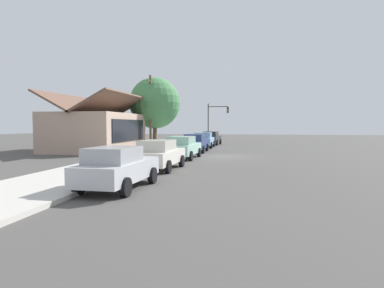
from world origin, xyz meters
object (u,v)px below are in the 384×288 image
(car_ivory, at_px, (159,154))
(shade_tree, at_px, (155,103))
(traffic_light_main, at_px, (216,116))
(car_charcoal, at_px, (211,138))
(car_skyblue, at_px, (204,140))
(fire_hydrant_red, at_px, (111,166))
(car_seafoam, at_px, (182,147))
(car_silver, at_px, (117,167))
(utility_pole_wooden, at_px, (150,110))
(car_navy, at_px, (195,143))

(car_ivory, height_order, shade_tree, shade_tree)
(shade_tree, bearing_deg, traffic_light_main, -32.05)
(car_charcoal, bearing_deg, car_skyblue, -178.61)
(car_charcoal, height_order, fire_hydrant_red, car_charcoal)
(traffic_light_main, bearing_deg, car_charcoal, 179.10)
(car_seafoam, relative_size, car_skyblue, 1.06)
(shade_tree, height_order, fire_hydrant_red, shade_tree)
(car_silver, xyz_separation_m, fire_hydrant_red, (2.92, 1.53, -0.32))
(car_silver, xyz_separation_m, traffic_light_main, (33.75, -0.13, 2.68))
(car_ivory, height_order, car_charcoal, same)
(car_ivory, height_order, utility_pole_wooden, utility_pole_wooden)
(utility_pole_wooden, bearing_deg, traffic_light_main, -26.80)
(car_silver, relative_size, car_ivory, 0.98)
(shade_tree, relative_size, fire_hydrant_red, 10.62)
(utility_pole_wooden, bearing_deg, car_navy, -131.60)
(car_silver, distance_m, car_skyblue, 23.62)
(car_ivory, distance_m, car_navy, 11.95)
(car_skyblue, height_order, traffic_light_main, traffic_light_main)
(car_ivory, distance_m, car_charcoal, 23.22)
(car_ivory, bearing_deg, utility_pole_wooden, 20.43)
(car_silver, xyz_separation_m, car_ivory, (5.69, -0.03, 0.00))
(car_charcoal, relative_size, shade_tree, 0.59)
(car_ivory, distance_m, utility_pole_wooden, 18.02)
(shade_tree, distance_m, utility_pole_wooden, 2.16)
(car_skyblue, bearing_deg, fire_hydrant_red, 174.98)
(shade_tree, distance_m, fire_hydrant_red, 22.41)
(car_silver, relative_size, car_navy, 0.98)
(car_seafoam, height_order, traffic_light_main, traffic_light_main)
(shade_tree, xyz_separation_m, fire_hydrant_red, (-21.61, -4.11, -4.26))
(car_silver, relative_size, traffic_light_main, 0.86)
(car_skyblue, bearing_deg, shade_tree, 79.47)
(car_seafoam, bearing_deg, car_navy, 2.62)
(car_charcoal, relative_size, fire_hydrant_red, 6.24)
(car_ivory, bearing_deg, car_navy, 2.34)
(car_charcoal, height_order, utility_pole_wooden, utility_pole_wooden)
(traffic_light_main, relative_size, fire_hydrant_red, 7.32)
(car_seafoam, xyz_separation_m, utility_pole_wooden, (10.77, 5.59, 3.11))
(car_seafoam, distance_m, car_navy, 5.86)
(car_navy, xyz_separation_m, car_charcoal, (11.27, -0.06, -0.00))
(car_silver, distance_m, fire_hydrant_red, 3.31)
(car_ivory, relative_size, utility_pole_wooden, 0.61)
(car_charcoal, xyz_separation_m, fire_hydrant_red, (-25.99, 1.58, -0.32))
(car_charcoal, relative_size, utility_pole_wooden, 0.59)
(car_navy, xyz_separation_m, traffic_light_main, (16.11, -0.14, 2.68))
(car_ivory, distance_m, traffic_light_main, 28.19)
(utility_pole_wooden, bearing_deg, fire_hydrant_red, -168.48)
(car_ivory, height_order, car_navy, same)
(car_seafoam, xyz_separation_m, shade_tree, (12.76, 5.70, 3.94))
(car_silver, height_order, car_navy, same)
(car_skyblue, xyz_separation_m, car_charcoal, (5.29, -0.17, -0.00))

